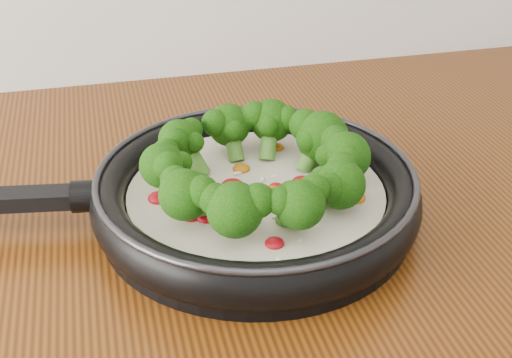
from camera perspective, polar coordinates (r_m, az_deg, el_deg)
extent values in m
cylinder|color=black|center=(0.74, 0.00, -2.90)|extent=(0.39, 0.39, 0.01)
torus|color=black|center=(0.73, 0.00, -1.19)|extent=(0.41, 0.41, 0.04)
torus|color=#2D2D33|center=(0.71, 0.00, 0.44)|extent=(0.39, 0.39, 0.01)
cylinder|color=black|center=(0.73, -14.09, -1.42)|extent=(0.04, 0.04, 0.03)
cylinder|color=beige|center=(0.73, 0.00, -1.69)|extent=(0.32, 0.32, 0.02)
ellipsoid|color=#AC0812|center=(0.74, -6.57, -0.11)|extent=(0.03, 0.03, 0.01)
ellipsoid|color=#AC0812|center=(0.71, 2.06, -1.43)|extent=(0.03, 0.03, 0.01)
ellipsoid|color=#B3600B|center=(0.76, -1.25, 0.88)|extent=(0.03, 0.03, 0.01)
ellipsoid|color=#AC0812|center=(0.73, 1.72, -0.70)|extent=(0.02, 0.02, 0.01)
ellipsoid|color=#AC0812|center=(0.71, -0.58, -1.54)|extent=(0.03, 0.03, 0.01)
ellipsoid|color=#B3600B|center=(0.71, -0.43, -1.38)|extent=(0.03, 0.03, 0.01)
ellipsoid|color=#AC0812|center=(0.70, -1.36, -1.98)|extent=(0.02, 0.02, 0.01)
ellipsoid|color=#AC0812|center=(0.72, -1.70, -1.21)|extent=(0.02, 0.02, 0.01)
ellipsoid|color=#B3600B|center=(0.71, -1.92, -1.43)|extent=(0.03, 0.03, 0.01)
ellipsoid|color=#AC0812|center=(0.74, 3.92, -0.28)|extent=(0.03, 0.03, 0.01)
ellipsoid|color=#AC0812|center=(0.68, -4.15, -3.19)|extent=(0.03, 0.03, 0.01)
ellipsoid|color=#B3600B|center=(0.81, 1.77, 2.70)|extent=(0.02, 0.02, 0.01)
ellipsoid|color=#AC0812|center=(0.64, 1.58, -5.47)|extent=(0.03, 0.03, 0.01)
ellipsoid|color=#AC0812|center=(0.68, -5.53, -3.14)|extent=(0.02, 0.02, 0.01)
ellipsoid|color=#B3600B|center=(0.72, 8.33, -1.58)|extent=(0.03, 0.03, 0.01)
ellipsoid|color=#AC0812|center=(0.71, -3.26, -1.45)|extent=(0.02, 0.02, 0.01)
ellipsoid|color=#AC0812|center=(0.71, -8.26, -1.62)|extent=(0.03, 0.03, 0.01)
ellipsoid|color=#B3600B|center=(0.71, -1.27, -1.39)|extent=(0.03, 0.03, 0.01)
ellipsoid|color=#AC0812|center=(0.77, -7.29, 0.77)|extent=(0.03, 0.03, 0.01)
ellipsoid|color=#AC0812|center=(0.73, -2.02, -0.58)|extent=(0.04, 0.04, 0.01)
ellipsoid|color=#B3600B|center=(0.72, 1.40, -1.05)|extent=(0.02, 0.02, 0.01)
ellipsoid|color=white|center=(0.68, 1.81, -3.26)|extent=(0.01, 0.01, 0.00)
ellipsoid|color=white|center=(0.80, 4.52, 2.36)|extent=(0.01, 0.01, 0.00)
ellipsoid|color=white|center=(0.74, -2.29, -0.15)|extent=(0.01, 0.01, 0.00)
ellipsoid|color=white|center=(0.78, -4.87, 1.44)|extent=(0.01, 0.01, 0.00)
ellipsoid|color=white|center=(0.74, 0.55, -0.05)|extent=(0.01, 0.01, 0.00)
ellipsoid|color=white|center=(0.75, -6.40, 0.36)|extent=(0.01, 0.01, 0.00)
ellipsoid|color=white|center=(0.71, 1.96, -1.55)|extent=(0.01, 0.01, 0.00)
ellipsoid|color=white|center=(0.75, 1.65, 0.29)|extent=(0.01, 0.01, 0.00)
ellipsoid|color=white|center=(0.72, 0.31, -1.05)|extent=(0.01, 0.01, 0.00)
ellipsoid|color=white|center=(0.71, -4.39, -1.77)|extent=(0.01, 0.01, 0.00)
ellipsoid|color=white|center=(0.68, -3.67, -3.31)|extent=(0.01, 0.01, 0.00)
ellipsoid|color=white|center=(0.72, -3.98, -1.05)|extent=(0.01, 0.01, 0.00)
ellipsoid|color=white|center=(0.67, 5.27, -3.98)|extent=(0.01, 0.01, 0.00)
ellipsoid|color=white|center=(0.75, 3.68, 0.01)|extent=(0.00, 0.01, 0.00)
ellipsoid|color=white|center=(0.70, -4.46, -2.24)|extent=(0.01, 0.01, 0.00)
ellipsoid|color=white|center=(0.73, 0.64, -0.70)|extent=(0.01, 0.01, 0.00)
ellipsoid|color=white|center=(0.81, -1.35, 2.78)|extent=(0.01, 0.01, 0.00)
ellipsoid|color=white|center=(0.71, -2.43, -1.51)|extent=(0.01, 0.01, 0.00)
ellipsoid|color=white|center=(0.77, 4.08, 1.26)|extent=(0.01, 0.01, 0.00)
ellipsoid|color=white|center=(0.62, 2.04, -6.94)|extent=(0.01, 0.01, 0.00)
ellipsoid|color=white|center=(0.82, 4.39, 2.89)|extent=(0.01, 0.01, 0.00)
ellipsoid|color=white|center=(0.75, -1.62, 0.49)|extent=(0.01, 0.00, 0.00)
ellipsoid|color=white|center=(0.65, 3.80, -5.24)|extent=(0.01, 0.01, 0.00)
cylinder|color=#589731|center=(0.73, 6.07, 0.48)|extent=(0.04, 0.02, 0.04)
sphere|color=black|center=(0.72, 7.63, 1.90)|extent=(0.06, 0.06, 0.05)
sphere|color=black|center=(0.73, 6.82, 3.22)|extent=(0.04, 0.04, 0.03)
sphere|color=black|center=(0.70, 7.69, 1.56)|extent=(0.04, 0.04, 0.03)
sphere|color=black|center=(0.72, 6.12, 1.97)|extent=(0.03, 0.03, 0.03)
cylinder|color=#589731|center=(0.76, 4.56, 1.91)|extent=(0.04, 0.03, 0.04)
sphere|color=black|center=(0.76, 5.65, 3.55)|extent=(0.07, 0.07, 0.06)
sphere|color=black|center=(0.77, 4.18, 4.59)|extent=(0.04, 0.04, 0.04)
sphere|color=black|center=(0.74, 6.61, 3.29)|extent=(0.04, 0.04, 0.03)
sphere|color=black|center=(0.75, 4.57, 3.29)|extent=(0.03, 0.03, 0.03)
cylinder|color=#589731|center=(0.78, 1.07, 3.04)|extent=(0.03, 0.04, 0.04)
sphere|color=black|center=(0.79, 1.33, 5.00)|extent=(0.06, 0.06, 0.05)
sphere|color=black|center=(0.79, -0.12, 5.48)|extent=(0.04, 0.04, 0.03)
sphere|color=black|center=(0.78, 2.66, 5.18)|extent=(0.03, 0.03, 0.03)
sphere|color=black|center=(0.77, 1.09, 4.53)|extent=(0.03, 0.03, 0.03)
cylinder|color=#589731|center=(0.78, -1.87, 2.80)|extent=(0.02, 0.04, 0.04)
sphere|color=black|center=(0.79, -2.30, 4.61)|extent=(0.06, 0.06, 0.05)
sphere|color=black|center=(0.77, -3.51, 4.79)|extent=(0.04, 0.04, 0.03)
sphere|color=black|center=(0.79, -0.90, 5.11)|extent=(0.03, 0.03, 0.03)
sphere|color=black|center=(0.77, -1.87, 4.16)|extent=(0.03, 0.03, 0.03)
cylinder|color=#589731|center=(0.75, -5.23, 1.61)|extent=(0.04, 0.04, 0.04)
sphere|color=black|center=(0.75, -6.54, 3.28)|extent=(0.05, 0.05, 0.05)
sphere|color=black|center=(0.73, -6.93, 3.22)|extent=(0.03, 0.03, 0.03)
sphere|color=black|center=(0.76, -5.55, 4.19)|extent=(0.03, 0.03, 0.03)
sphere|color=black|center=(0.74, -5.30, 3.11)|extent=(0.03, 0.03, 0.02)
cylinder|color=#589731|center=(0.71, -6.27, -0.20)|extent=(0.04, 0.02, 0.04)
sphere|color=black|center=(0.70, -7.97, 1.14)|extent=(0.05, 0.05, 0.05)
sphere|color=black|center=(0.68, -7.46, 1.08)|extent=(0.03, 0.03, 0.03)
sphere|color=black|center=(0.71, -7.67, 2.32)|extent=(0.03, 0.03, 0.03)
sphere|color=black|center=(0.70, -6.39, 1.40)|extent=(0.03, 0.03, 0.02)
cylinder|color=#589731|center=(0.67, -4.71, -2.19)|extent=(0.04, 0.03, 0.04)
sphere|color=black|center=(0.65, -6.08, -1.34)|extent=(0.06, 0.06, 0.05)
sphere|color=black|center=(0.64, -4.57, -1.10)|extent=(0.04, 0.04, 0.03)
sphere|color=black|center=(0.66, -6.89, -0.11)|extent=(0.03, 0.03, 0.03)
sphere|color=black|center=(0.66, -4.79, -0.55)|extent=(0.03, 0.03, 0.03)
cylinder|color=#589731|center=(0.65, -1.38, -3.20)|extent=(0.03, 0.04, 0.04)
sphere|color=black|center=(0.62, -1.80, -2.63)|extent=(0.06, 0.06, 0.05)
sphere|color=black|center=(0.62, 0.14, -1.85)|extent=(0.04, 0.04, 0.03)
sphere|color=black|center=(0.63, -3.51, -1.72)|extent=(0.04, 0.04, 0.03)
sphere|color=black|center=(0.64, -1.40, -1.54)|extent=(0.03, 0.03, 0.03)
cylinder|color=#589731|center=(0.66, 2.87, -2.89)|extent=(0.03, 0.04, 0.04)
sphere|color=black|center=(0.63, 3.76, -2.19)|extent=(0.06, 0.06, 0.05)
sphere|color=black|center=(0.64, 4.95, -0.87)|extent=(0.03, 0.03, 0.03)
sphere|color=black|center=(0.62, 2.12, -1.86)|extent=(0.03, 0.03, 0.03)
sphere|color=black|center=(0.64, 2.95, -1.17)|extent=(0.03, 0.03, 0.02)
cylinder|color=#589731|center=(0.69, 5.68, -1.41)|extent=(0.04, 0.04, 0.04)
sphere|color=black|center=(0.68, 7.19, -0.46)|extent=(0.06, 0.06, 0.05)
sphere|color=black|center=(0.69, 7.30, 1.01)|extent=(0.04, 0.04, 0.03)
sphere|color=black|center=(0.66, 6.28, -0.64)|extent=(0.03, 0.03, 0.03)
sphere|color=black|center=(0.68, 5.67, 0.08)|extent=(0.03, 0.03, 0.03)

